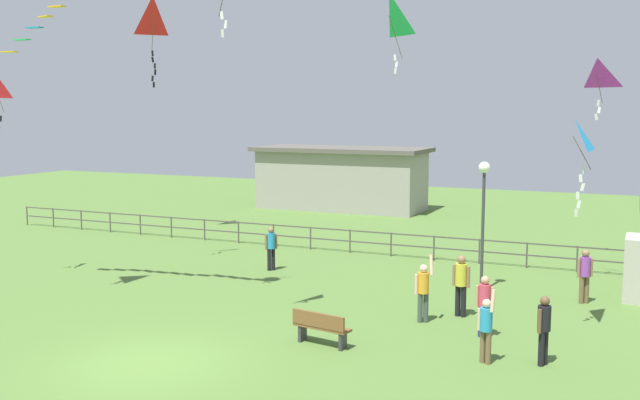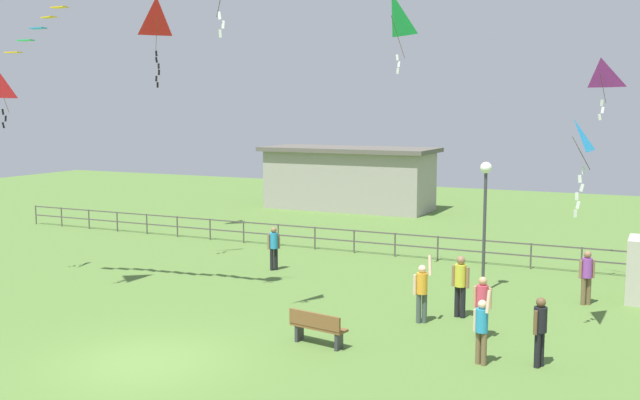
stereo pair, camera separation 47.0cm
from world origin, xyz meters
name	(u,v)px [view 1 (the left image)]	position (x,y,z in m)	size (l,w,h in m)	color
ground_plane	(148,364)	(0.00, 0.00, 0.00)	(80.00, 80.00, 0.00)	#517533
lamppost	(484,197)	(5.54, 9.83, 3.04)	(0.36, 0.36, 4.15)	#38383D
park_bench	(321,327)	(3.07, 2.81, 0.46)	(1.55, 0.66, 0.85)	brown
person_0	(585,273)	(8.65, 9.64, 0.94)	(0.43, 0.31, 1.63)	brown
person_1	(486,326)	(7.04, 3.17, 0.89)	(0.44, 0.34, 1.77)	brown
person_2	(271,246)	(-2.02, 9.82, 0.91)	(0.34, 0.38, 1.58)	black
person_3	(423,288)	(4.81, 5.76, 0.95)	(0.50, 0.31, 1.89)	#3F4C47
person_4	(484,302)	(6.60, 5.11, 0.92)	(0.48, 0.30, 1.59)	navy
person_5	(461,281)	(5.61, 6.74, 1.00)	(0.52, 0.32, 1.74)	black
person_6	(544,326)	(8.25, 3.59, 0.92)	(0.30, 0.46, 1.61)	black
kite_3	(389,17)	(2.15, 10.42, 8.80)	(1.19, 1.09, 2.60)	#1EB759
kite_4	(597,76)	(8.60, 11.70, 6.83)	(1.05, 0.82, 1.91)	#B22DB2
kite_5	(153,19)	(-5.86, 8.43, 8.90)	(0.91, 0.95, 3.14)	red
kite_7	(574,140)	(8.48, 6.37, 5.00)	(0.72, 1.17, 2.45)	#198CD1
waterfront_railing	(355,238)	(-0.41, 14.00, 0.63)	(36.03, 0.06, 0.95)	#4C4742
pavilion_building	(341,178)	(-5.98, 26.00, 1.81)	(9.97, 4.21, 3.58)	gray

